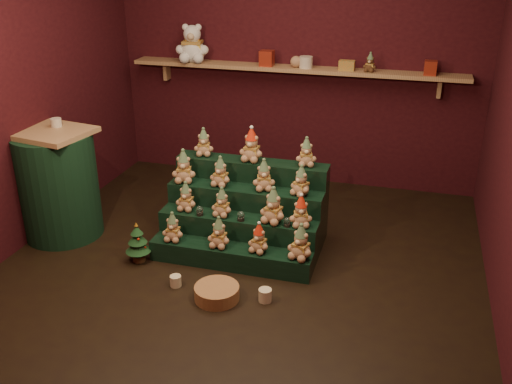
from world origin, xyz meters
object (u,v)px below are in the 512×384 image
(snow_globe_a, at_px, (200,211))
(mug_right, at_px, (265,295))
(mini_christmas_tree, at_px, (138,242))
(wicker_basket, at_px, (217,293))
(mug_left, at_px, (176,281))
(white_bear, at_px, (192,38))
(snow_globe_c, at_px, (287,222))
(brown_bear, at_px, (370,62))
(snow_globe_b, at_px, (241,216))
(side_table, at_px, (58,184))
(riser_tier_front, at_px, (230,256))

(snow_globe_a, xyz_separation_m, mug_right, (0.74, -0.58, -0.35))
(snow_globe_a, relative_size, mini_christmas_tree, 0.23)
(snow_globe_a, height_order, wicker_basket, snow_globe_a)
(mug_left, bearing_deg, white_bear, 107.06)
(snow_globe_c, xyz_separation_m, white_bear, (-1.49, 1.77, 1.17))
(mini_christmas_tree, height_order, brown_bear, brown_bear)
(snow_globe_c, xyz_separation_m, mug_right, (-0.03, -0.58, -0.35))
(snow_globe_b, height_order, side_table, side_table)
(mug_left, distance_m, brown_bear, 2.97)
(snow_globe_b, xyz_separation_m, white_bear, (-1.09, 1.77, 1.17))
(snow_globe_b, xyz_separation_m, side_table, (-1.74, -0.03, 0.10))
(side_table, xyz_separation_m, white_bear, (0.65, 1.79, 1.07))
(side_table, bearing_deg, wicker_basket, -10.60)
(snow_globe_b, height_order, brown_bear, brown_bear)
(brown_bear, bearing_deg, snow_globe_b, -106.40)
(snow_globe_c, height_order, wicker_basket, snow_globe_c)
(riser_tier_front, xyz_separation_m, mug_left, (-0.33, -0.42, -0.04))
(wicker_basket, bearing_deg, white_bear, 114.34)
(snow_globe_a, xyz_separation_m, side_table, (-1.37, -0.03, 0.10))
(riser_tier_front, relative_size, mini_christmas_tree, 3.77)
(riser_tier_front, xyz_separation_m, snow_globe_a, (-0.33, 0.16, 0.31))
(snow_globe_c, relative_size, mug_right, 0.79)
(snow_globe_c, distance_m, brown_bear, 2.08)
(brown_bear, bearing_deg, side_table, -136.28)
(snow_globe_a, bearing_deg, side_table, -178.94)
(mug_left, bearing_deg, mini_christmas_tree, 149.04)
(riser_tier_front, distance_m, mug_left, 0.53)
(snow_globe_b, bearing_deg, mug_right, -57.48)
(wicker_basket, height_order, white_bear, white_bear)
(snow_globe_b, relative_size, wicker_basket, 0.24)
(riser_tier_front, distance_m, wicker_basket, 0.50)
(side_table, bearing_deg, snow_globe_c, 9.99)
(wicker_basket, bearing_deg, mini_christmas_tree, 156.92)
(snow_globe_a, height_order, snow_globe_b, snow_globe_b)
(side_table, height_order, white_bear, white_bear)
(mug_right, bearing_deg, brown_bear, 78.90)
(side_table, bearing_deg, snow_globe_b, 10.15)
(snow_globe_c, bearing_deg, snow_globe_b, 180.00)
(riser_tier_front, relative_size, snow_globe_c, 17.25)
(snow_globe_c, height_order, white_bear, white_bear)
(snow_globe_b, distance_m, mug_right, 0.78)
(wicker_basket, bearing_deg, mug_left, 167.91)
(riser_tier_front, height_order, brown_bear, brown_bear)
(snow_globe_c, bearing_deg, mini_christmas_tree, -166.34)
(mini_christmas_tree, bearing_deg, riser_tier_front, 10.11)
(snow_globe_b, bearing_deg, snow_globe_a, -180.00)
(snow_globe_a, height_order, mug_left, snow_globe_a)
(mug_left, xyz_separation_m, mug_right, (0.74, -0.01, 0.01))
(brown_bear, bearing_deg, wicker_basket, -99.99)
(mini_christmas_tree, height_order, wicker_basket, mini_christmas_tree)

